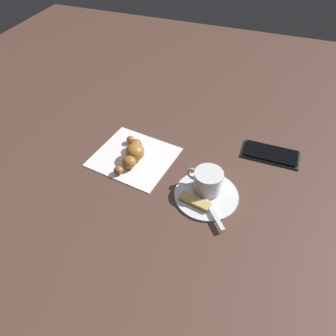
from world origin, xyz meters
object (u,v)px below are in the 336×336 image
Objects in this scene: croissant at (133,153)px; saucer at (206,194)px; sugar_packet at (195,201)px; cell_phone at (271,154)px; espresso_cup at (207,181)px; teaspoon at (204,197)px; napkin at (134,157)px.

saucer is at bearing -15.15° from croissant.
sugar_packet is at bearing -25.31° from croissant.
sugar_packet is (-0.02, -0.03, 0.01)m from saucer.
sugar_packet is at bearing -122.00° from cell_phone.
espresso_cup is 0.05m from sugar_packet.
teaspoon is 0.02m from sugar_packet.
espresso_cup is 1.22× the size of sugar_packet.
napkin is (-0.19, 0.06, -0.00)m from saucer.
napkin is 0.02m from croissant.
teaspoon is at bearing -95.24° from saucer.
saucer is 1.68× the size of espresso_cup.
sugar_packet reaches higher than napkin.
espresso_cup is 0.03m from teaspoon.
saucer is 1.00× the size of cell_phone.
napkin is at bearing 163.35° from saucer.
cell_phone is (0.11, 0.19, -0.01)m from teaspoon.
espresso_cup is at bearing -13.61° from napkin.
sugar_packet is (-0.02, -0.02, 0.00)m from teaspoon.
teaspoon is (-0.00, -0.01, 0.01)m from saucer.
croissant is at bearing -77.01° from napkin.
espresso_cup reaches higher than teaspoon.
cell_phone is (0.13, 0.21, -0.01)m from sugar_packet.
cell_phone reaches higher than napkin.
teaspoon is at bearing -20.39° from napkin.
saucer is at bearing -122.69° from cell_phone.
saucer is 2.05× the size of sugar_packet.
croissant is (-0.19, 0.05, 0.02)m from saucer.
cell_phone is (0.30, 0.12, -0.02)m from croissant.
napkin is (-0.18, 0.09, -0.01)m from sugar_packet.
croissant is at bearing 167.98° from espresso_cup.
teaspoon reaches higher than sugar_packet.
saucer is at bearing 84.76° from teaspoon.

